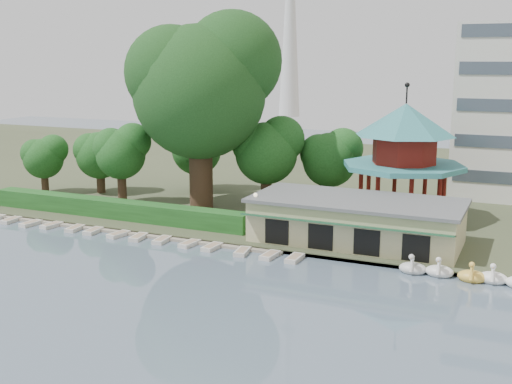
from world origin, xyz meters
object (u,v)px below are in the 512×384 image
Objects in this scene: dock at (121,231)px; boathouse at (356,220)px; big_tree at (202,82)px; pavilion at (404,150)px.

dock is 22.62m from boathouse.
dock is 1.61× the size of big_tree.
dock is 18.02m from big_tree.
pavilion is (2.00, 10.03, 5.11)m from boathouse.
pavilion is at bearing 10.27° from big_tree.
dock is at bearing -106.15° from big_tree.
boathouse is at bearing -18.40° from big_tree.
big_tree is at bearing -169.73° from pavilion.
big_tree reaches higher than boathouse.
boathouse is 1.38× the size of pavilion.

